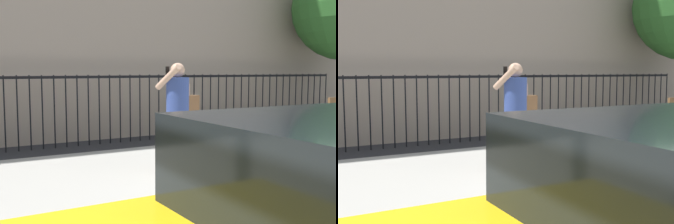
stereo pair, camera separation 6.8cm
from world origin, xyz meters
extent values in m
cube|color=#9E9B93|center=(0.00, 2.20, 0.07)|extent=(28.00, 4.40, 0.15)
cube|color=black|center=(0.00, 5.90, 1.55)|extent=(12.00, 0.04, 0.06)
cylinder|color=black|center=(-3.45, 5.90, 0.80)|extent=(0.03, 0.03, 1.60)
cylinder|color=black|center=(-3.19, 5.90, 0.80)|extent=(0.03, 0.03, 1.60)
cylinder|color=black|center=(-2.94, 5.90, 0.80)|extent=(0.03, 0.03, 1.60)
cylinder|color=black|center=(-2.68, 5.90, 0.80)|extent=(0.03, 0.03, 1.60)
cylinder|color=black|center=(-2.43, 5.90, 0.80)|extent=(0.03, 0.03, 1.60)
cylinder|color=black|center=(-2.17, 5.90, 0.80)|extent=(0.03, 0.03, 1.60)
cylinder|color=black|center=(-1.91, 5.90, 0.80)|extent=(0.03, 0.03, 1.60)
cylinder|color=black|center=(-1.66, 5.90, 0.80)|extent=(0.03, 0.03, 1.60)
cylinder|color=black|center=(-1.40, 5.90, 0.80)|extent=(0.03, 0.03, 1.60)
cylinder|color=black|center=(-1.15, 5.90, 0.80)|extent=(0.03, 0.03, 1.60)
cylinder|color=black|center=(-0.89, 5.90, 0.80)|extent=(0.03, 0.03, 1.60)
cylinder|color=black|center=(-0.64, 5.90, 0.80)|extent=(0.03, 0.03, 1.60)
cylinder|color=black|center=(-0.38, 5.90, 0.80)|extent=(0.03, 0.03, 1.60)
cylinder|color=black|center=(-0.13, 5.90, 0.80)|extent=(0.03, 0.03, 1.60)
cylinder|color=black|center=(0.13, 5.90, 0.80)|extent=(0.03, 0.03, 1.60)
cylinder|color=black|center=(0.38, 5.90, 0.80)|extent=(0.03, 0.03, 1.60)
cylinder|color=black|center=(0.64, 5.90, 0.80)|extent=(0.03, 0.03, 1.60)
cylinder|color=black|center=(0.89, 5.90, 0.80)|extent=(0.03, 0.03, 1.60)
cylinder|color=black|center=(1.15, 5.90, 0.80)|extent=(0.03, 0.03, 1.60)
cylinder|color=black|center=(1.40, 5.90, 0.80)|extent=(0.03, 0.03, 1.60)
cylinder|color=black|center=(1.66, 5.90, 0.80)|extent=(0.03, 0.03, 1.60)
cylinder|color=black|center=(1.91, 5.90, 0.80)|extent=(0.03, 0.03, 1.60)
cylinder|color=black|center=(2.17, 5.90, 0.80)|extent=(0.03, 0.03, 1.60)
cylinder|color=black|center=(2.43, 5.90, 0.80)|extent=(0.03, 0.03, 1.60)
cylinder|color=black|center=(2.68, 5.90, 0.80)|extent=(0.03, 0.03, 1.60)
cylinder|color=black|center=(2.94, 5.90, 0.80)|extent=(0.03, 0.03, 1.60)
cylinder|color=black|center=(3.19, 5.90, 0.80)|extent=(0.03, 0.03, 1.60)
cylinder|color=black|center=(3.45, 5.90, 0.80)|extent=(0.03, 0.03, 1.60)
cylinder|color=black|center=(3.70, 5.90, 0.80)|extent=(0.03, 0.03, 1.60)
cylinder|color=black|center=(3.96, 5.90, 0.80)|extent=(0.03, 0.03, 1.60)
cylinder|color=black|center=(4.21, 5.90, 0.80)|extent=(0.03, 0.03, 1.60)
cylinder|color=black|center=(4.47, 5.90, 0.80)|extent=(0.03, 0.03, 1.60)
cylinder|color=black|center=(4.72, 5.90, 0.80)|extent=(0.03, 0.03, 1.60)
cylinder|color=black|center=(4.98, 5.90, 0.80)|extent=(0.03, 0.03, 1.60)
cylinder|color=black|center=(5.23, 5.90, 0.80)|extent=(0.03, 0.03, 1.60)
cylinder|color=black|center=(5.49, 5.90, 0.80)|extent=(0.03, 0.03, 1.60)
cylinder|color=black|center=(5.74, 5.90, 0.80)|extent=(0.03, 0.03, 1.60)
cylinder|color=black|center=(6.00, 5.90, 0.80)|extent=(0.03, 0.03, 1.60)
cylinder|color=tan|center=(-1.57, 2.14, 0.53)|extent=(0.15, 0.15, 0.76)
cylinder|color=tan|center=(-1.38, 2.19, 0.53)|extent=(0.15, 0.15, 0.76)
cylinder|color=#33478C|center=(-1.47, 2.16, 1.25)|extent=(0.42, 0.42, 0.69)
sphere|color=tan|center=(-1.47, 2.16, 1.70)|extent=(0.21, 0.21, 0.21)
cylinder|color=tan|center=(-1.67, 2.11, 1.60)|extent=(0.21, 0.49, 0.38)
cylinder|color=tan|center=(-1.28, 2.22, 1.23)|extent=(0.09, 0.09, 0.53)
cube|color=black|center=(-1.63, 2.18, 1.68)|extent=(0.07, 0.03, 0.15)
cube|color=brown|center=(-1.22, 2.23, 1.15)|extent=(0.31, 0.23, 0.34)
cube|color=#333338|center=(3.05, 3.37, 0.35)|extent=(0.08, 0.41, 0.40)
camera|label=1|loc=(-4.54, -3.19, 1.70)|focal=44.50mm
camera|label=2|loc=(-4.48, -3.23, 1.70)|focal=44.50mm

